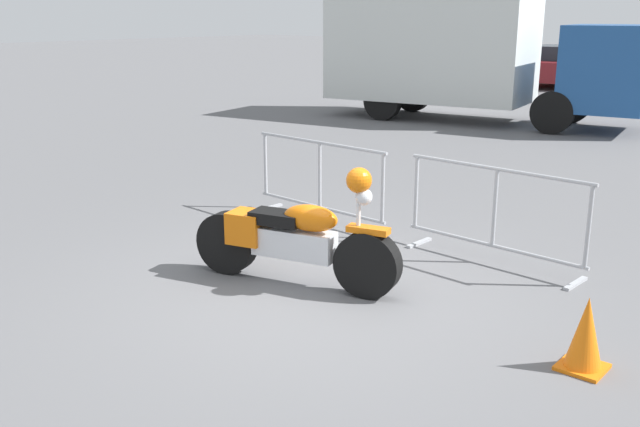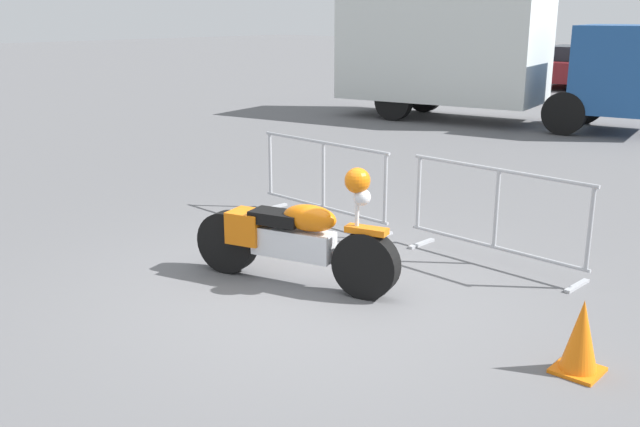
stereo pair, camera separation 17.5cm
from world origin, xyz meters
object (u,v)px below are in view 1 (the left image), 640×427
object	(u,v)px
parked_car_red	(484,63)
traffic_cone	(586,334)
pedestrian	(607,75)
crowd_barrier_near	(320,181)
parked_car_tan	(634,70)
box_truck	(464,55)
parked_car_maroon	(558,65)
crowd_barrier_far	(494,214)
motorcycle	(294,238)

from	to	relation	value
parked_car_red	traffic_cone	size ratio (longest dim) A/B	7.38
traffic_cone	pedestrian	bearing A→B (deg)	108.68
crowd_barrier_near	parked_car_tan	world-z (taller)	parked_car_tan
crowd_barrier_near	box_truck	world-z (taller)	box_truck
parked_car_red	pedestrian	xyz separation A→B (m)	(6.46, -4.96, 0.19)
parked_car_tan	traffic_cone	size ratio (longest dim) A/B	7.80
parked_car_red	parked_car_maroon	size ratio (longest dim) A/B	0.98
parked_car_maroon	parked_car_red	bearing A→B (deg)	90.30
crowd_barrier_far	box_truck	distance (m)	10.92
crowd_barrier_near	box_truck	xyz separation A→B (m)	(-3.16, 9.30, 1.08)
crowd_barrier_near	parked_car_maroon	xyz separation A→B (m)	(-4.85, 19.47, 0.19)
box_truck	parked_car_maroon	world-z (taller)	box_truck
box_truck	crowd_barrier_far	bearing A→B (deg)	-68.48
box_truck	traffic_cone	xyz separation A→B (m)	(7.29, -11.05, -1.35)
crowd_barrier_near	crowd_barrier_far	xyz separation A→B (m)	(2.46, 0.00, 0.00)
motorcycle	parked_car_tan	xyz separation A→B (m)	(-3.18, 20.70, 0.29)
crowd_barrier_far	crowd_barrier_near	bearing A→B (deg)	180.00
parked_car_red	parked_car_tan	distance (m)	5.81
parked_car_red	traffic_cone	distance (m)	24.11
parked_car_maroon	parked_car_tan	size ratio (longest dim) A/B	0.97
crowd_barrier_near	parked_car_maroon	distance (m)	20.07
box_truck	parked_car_maroon	distance (m)	10.35
pedestrian	motorcycle	bearing A→B (deg)	-141.27
motorcycle	parked_car_tan	distance (m)	20.95
pedestrian	crowd_barrier_far	bearing A→B (deg)	-135.42
parked_car_maroon	traffic_cone	world-z (taller)	parked_car_maroon
parked_car_maroon	crowd_barrier_far	bearing A→B (deg)	-163.92
crowd_barrier_far	parked_car_tan	world-z (taller)	parked_car_tan
parked_car_maroon	motorcycle	bearing A→B (deg)	-168.59
parked_car_tan	pedestrian	distance (m)	4.63
parked_car_tan	box_truck	bearing A→B (deg)	168.30
crowd_barrier_far	parked_car_tan	xyz separation A→B (m)	(-4.41, 18.85, 0.22)
box_truck	pedestrian	size ratio (longest dim) A/B	4.71
motorcycle	parked_car_red	distance (m)	22.91
motorcycle	crowd_barrier_near	size ratio (longest dim) A/B	1.02
parked_car_tan	traffic_cone	xyz separation A→B (m)	(6.08, -20.60, -0.48)
motorcycle	pedestrian	xyz separation A→B (m)	(-2.52, 16.12, 0.44)
parked_car_maroon	parked_car_tan	xyz separation A→B (m)	(2.90, -0.62, 0.02)
crowd_barrier_near	pedestrian	bearing A→B (deg)	95.16
parked_car_maroon	pedestrian	size ratio (longest dim) A/B	2.64
crowd_barrier_near	parked_car_maroon	world-z (taller)	parked_car_maroon
parked_car_tan	motorcycle	bearing A→B (deg)	-175.77
crowd_barrier_near	traffic_cone	xyz separation A→B (m)	(4.13, -1.75, -0.26)
parked_car_red	box_truck	bearing A→B (deg)	-159.69
crowd_barrier_far	parked_car_tan	distance (m)	19.36
traffic_cone	parked_car_maroon	bearing A→B (deg)	112.94
motorcycle	parked_car_tan	size ratio (longest dim) A/B	0.48
motorcycle	parked_car_maroon	distance (m)	22.17
box_truck	traffic_cone	world-z (taller)	box_truck
crowd_barrier_near	traffic_cone	distance (m)	4.49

